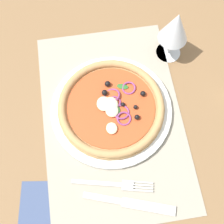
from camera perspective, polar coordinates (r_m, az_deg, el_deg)
ground_plane at (r=75.63cm, az=0.06°, el=-1.45°), size 190.00×140.00×2.40cm
placemat at (r=74.32cm, az=0.07°, el=-1.06°), size 50.49×33.08×0.40cm
plate at (r=74.34cm, az=-0.34°, el=0.44°), size 29.10×29.10×1.05cm
pizza at (r=72.86cm, az=-0.31°, el=0.95°), size 25.37×25.37×2.70cm
fork at (r=69.65cm, az=0.90°, el=-13.24°), size 5.55×17.87×0.44cm
knife at (r=69.18cm, az=3.36°, el=-16.45°), size 7.99×19.47×0.62cm
wine_glass at (r=76.45cm, az=11.58°, el=14.89°), size 7.20×7.20×14.90cm
napkin at (r=71.07cm, az=-12.71°, el=-16.70°), size 12.28×11.34×0.36cm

